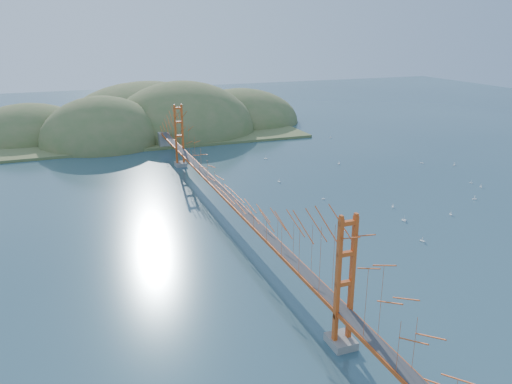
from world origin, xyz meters
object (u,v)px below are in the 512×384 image
object	(u,v)px
sailboat_1	(404,219)
sailboat_2	(475,199)
sailboat_0	(404,220)
bridge	(228,171)

from	to	relation	value
sailboat_1	sailboat_2	bearing A→B (deg)	12.17
sailboat_2	sailboat_0	size ratio (longest dim) A/B	1.02
sailboat_0	bridge	bearing A→B (deg)	158.11
bridge	sailboat_0	size ratio (longest dim) A/B	138.85
sailboat_2	sailboat_1	xyz separation A→B (m)	(-15.49, -3.34, 0.00)
sailboat_2	sailboat_0	xyz separation A→B (m)	(-15.71, -3.61, -0.00)
bridge	sailboat_1	xyz separation A→B (m)	(22.40, -8.64, -6.85)
sailboat_0	sailboat_1	size ratio (longest dim) A/B	0.96
sailboat_2	sailboat_1	distance (m)	15.84
sailboat_2	sailboat_1	world-z (taller)	sailboat_1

